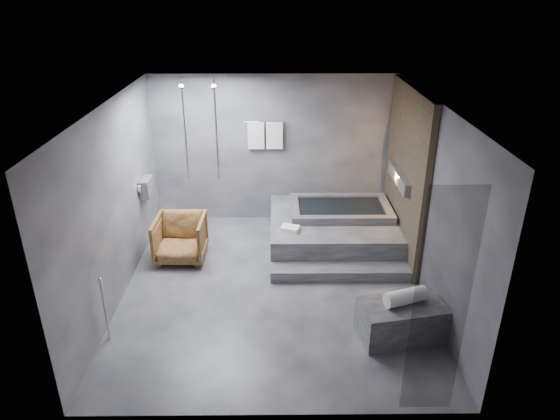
{
  "coord_description": "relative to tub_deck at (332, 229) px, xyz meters",
  "views": [
    {
      "loc": [
        0.04,
        -6.48,
        4.26
      ],
      "look_at": [
        0.1,
        0.3,
        1.16
      ],
      "focal_mm": 32.0,
      "sensor_mm": 36.0,
      "label": 1
    }
  ],
  "objects": [
    {
      "name": "driftwood_chair",
      "position": [
        -2.61,
        -0.56,
        0.13
      ],
      "size": [
        0.82,
        0.85,
        0.76
      ],
      "primitive_type": "imported",
      "rotation": [
        0.0,
        0.0,
        -0.02
      ],
      "color": "#462A11",
      "rests_on": "ground"
    },
    {
      "name": "concrete_bench",
      "position": [
        0.62,
        -2.63,
        -0.01
      ],
      "size": [
        1.18,
        0.79,
        0.49
      ],
      "primitive_type": "cube",
      "rotation": [
        0.0,
        0.0,
        0.19
      ],
      "color": "#333336",
      "rests_on": "ground"
    },
    {
      "name": "tub_step",
      "position": [
        0.0,
        -1.18,
        -0.16
      ],
      "size": [
        2.2,
        0.36,
        0.18
      ],
      "primitive_type": "cube",
      "color": "#38383B",
      "rests_on": "ground"
    },
    {
      "name": "deck_towel",
      "position": [
        -0.77,
        -0.53,
        0.29
      ],
      "size": [
        0.35,
        0.3,
        0.08
      ],
      "primitive_type": "cube",
      "rotation": [
        0.0,
        0.0,
        -0.35
      ],
      "color": "white",
      "rests_on": "tub_deck"
    },
    {
      "name": "tub_deck",
      "position": [
        0.0,
        0.0,
        0.0
      ],
      "size": [
        2.2,
        2.0,
        0.5
      ],
      "primitive_type": "cube",
      "color": "#38383B",
      "rests_on": "ground"
    },
    {
      "name": "rolled_towel",
      "position": [
        0.65,
        -2.6,
        0.34
      ],
      "size": [
        0.6,
        0.38,
        0.2
      ],
      "primitive_type": "cylinder",
      "rotation": [
        0.0,
        1.57,
        0.34
      ],
      "color": "white",
      "rests_on": "concrete_bench"
    },
    {
      "name": "room",
      "position": [
        -0.65,
        -1.21,
        1.48
      ],
      "size": [
        5.0,
        5.04,
        2.82
      ],
      "color": "#333335",
      "rests_on": "ground"
    }
  ]
}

